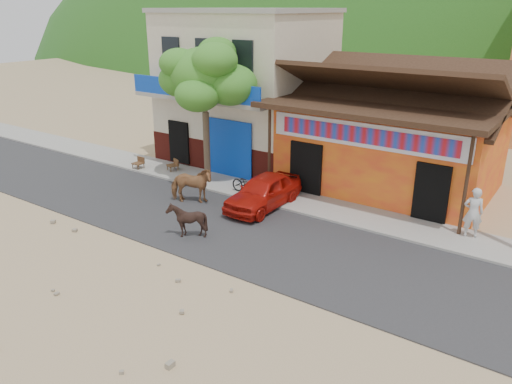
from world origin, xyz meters
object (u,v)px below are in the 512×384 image
red_car (264,192)px  cafe_chair_left (172,160)px  cow_tan (191,185)px  cafe_chair_right (138,158)px  pedestrian (473,212)px  scooter (247,184)px  tree (206,113)px  cow_dark (187,220)px

red_car → cafe_chair_left: red_car is taller
cow_tan → cafe_chair_right: cow_tan is taller
red_car → pedestrian: pedestrian is taller
cafe_chair_right → scooter: bearing=1.9°
cow_tan → pedestrian: pedestrian is taller
cow_tan → scooter: (1.35, 1.85, -0.23)m
red_car → cafe_chair_right: bearing=176.4°
cafe_chair_left → scooter: bearing=14.6°
scooter → pedestrian: bearing=-79.1°
tree → cafe_chair_left: tree is taller
cow_tan → cafe_chair_left: cow_tan is taller
cow_tan → cafe_chair_left: (-3.31, 2.40, -0.16)m
cow_dark → cow_tan: bearing=-131.8°
cow_tan → red_car: size_ratio=0.46×
cow_dark → cafe_chair_left: bearing=-123.1°
cafe_chair_right → red_car: bearing=-3.3°
tree → red_car: tree is taller
cow_dark → red_car: red_car is taller
pedestrian → red_car: bearing=-6.6°
cafe_chair_left → cafe_chair_right: (-1.54, -0.70, 0.01)m
red_car → cafe_chair_right: red_car is taller
tree → scooter: (2.38, -0.35, -2.58)m
tree → cow_dark: size_ratio=5.08×
cow_dark → red_car: 3.65m
cow_dark → scooter: 4.29m
cow_dark → cafe_chair_right: (-6.79, 4.09, -0.02)m
scooter → pedestrian: pedestrian is taller
cow_dark → cafe_chair_right: cow_dark is taller
pedestrian → cafe_chair_right: 14.62m
red_car → pedestrian: 7.33m
tree → cafe_chair_right: tree is taller
scooter → cafe_chair_right: size_ratio=1.63×
cafe_chair_left → pedestrian: bearing=23.0°
pedestrian → cafe_chair_right: pedestrian is taller
cafe_chair_left → cafe_chair_right: cafe_chair_right is taller
scooter → pedestrian: (8.36, 0.95, 0.44)m
cow_tan → pedestrian: 10.12m
red_car → scooter: (-1.22, 0.65, -0.14)m
scooter → cafe_chair_left: (-4.67, 0.54, 0.06)m
cow_tan → cafe_chair_right: size_ratio=1.76×
cow_dark → pedestrian: size_ratio=0.69×
red_car → pedestrian: (7.14, 1.60, 0.30)m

